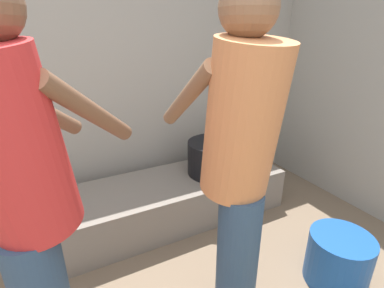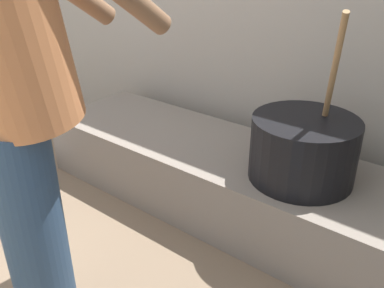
{
  "view_description": "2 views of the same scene",
  "coord_description": "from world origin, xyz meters",
  "px_view_note": "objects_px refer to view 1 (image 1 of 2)",
  "views": [
    {
      "loc": [
        0.04,
        -0.13,
        1.45
      ],
      "look_at": [
        0.67,
        1.09,
        0.91
      ],
      "focal_mm": 26.57,
      "sensor_mm": 36.0,
      "label": 1
    },
    {
      "loc": [
        1.79,
        0.2,
        1.27
      ],
      "look_at": [
        0.96,
        1.26,
        0.61
      ],
      "focal_mm": 38.52,
      "sensor_mm": 36.0,
      "label": 2
    }
  ],
  "objects_px": {
    "cook_in_orange_shirt": "(240,160)",
    "cooking_pot_main": "(214,157)",
    "bucket_blue_plastic": "(338,259)",
    "cook_in_red_shirt": "(25,194)"
  },
  "relations": [
    {
      "from": "cook_in_orange_shirt",
      "to": "bucket_blue_plastic",
      "type": "bearing_deg",
      "value": -7.24
    },
    {
      "from": "cook_in_red_shirt",
      "to": "cook_in_orange_shirt",
      "type": "bearing_deg",
      "value": -8.76
    },
    {
      "from": "bucket_blue_plastic",
      "to": "cook_in_red_shirt",
      "type": "bearing_deg",
      "value": 171.96
    },
    {
      "from": "cooking_pot_main",
      "to": "bucket_blue_plastic",
      "type": "xyz_separation_m",
      "value": [
        0.25,
        -1.05,
        -0.32
      ]
    },
    {
      "from": "cook_in_red_shirt",
      "to": "cooking_pot_main",
      "type": "bearing_deg",
      "value": 32.78
    },
    {
      "from": "cook_in_orange_shirt",
      "to": "cooking_pot_main",
      "type": "bearing_deg",
      "value": 63.39
    },
    {
      "from": "cooking_pot_main",
      "to": "cook_in_red_shirt",
      "type": "relative_size",
      "value": 0.45
    },
    {
      "from": "cook_in_orange_shirt",
      "to": "bucket_blue_plastic",
      "type": "relative_size",
      "value": 4.43
    },
    {
      "from": "cook_in_red_shirt",
      "to": "bucket_blue_plastic",
      "type": "distance_m",
      "value": 1.74
    },
    {
      "from": "cook_in_red_shirt",
      "to": "bucket_blue_plastic",
      "type": "height_order",
      "value": "cook_in_red_shirt"
    }
  ]
}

